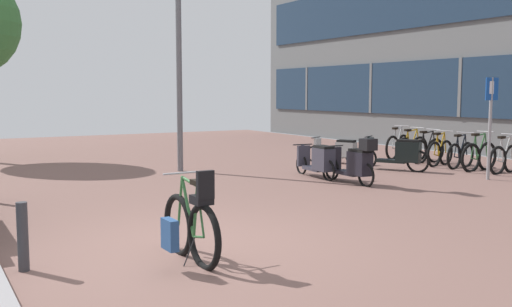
{
  "coord_description": "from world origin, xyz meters",
  "views": [
    {
      "loc": [
        -2.98,
        -6.76,
        1.96
      ],
      "look_at": [
        1.85,
        1.57,
        0.95
      ],
      "focal_mm": 41.03,
      "sensor_mm": 36.0,
      "label": 1
    }
  ],
  "objects_px": {
    "bicycle_rack_05": "(412,148)",
    "scooter_mid": "(355,163)",
    "scooter_far": "(339,150)",
    "bicycle_rack_00": "(505,159)",
    "scooter_extra": "(399,154)",
    "bicycle_rack_03": "(440,153)",
    "lamp_post": "(179,28)",
    "bicycle_foreground": "(190,227)",
    "parking_sign": "(490,116)",
    "bicycle_rack_04": "(427,151)",
    "bicycle_rack_01": "(479,156)",
    "scooter_near": "(319,161)",
    "bicycle_rack_02": "(461,155)",
    "bicycle_rack_06": "(398,146)",
    "bollard_near": "(23,237)"
  },
  "relations": [
    {
      "from": "bicycle_rack_01",
      "to": "bicycle_rack_04",
      "type": "bearing_deg",
      "value": 86.04
    },
    {
      "from": "bicycle_rack_01",
      "to": "scooter_extra",
      "type": "bearing_deg",
      "value": 149.96
    },
    {
      "from": "bicycle_rack_04",
      "to": "scooter_extra",
      "type": "relative_size",
      "value": 0.81
    },
    {
      "from": "bicycle_foreground",
      "to": "bicycle_rack_04",
      "type": "bearing_deg",
      "value": 29.86
    },
    {
      "from": "bicycle_rack_03",
      "to": "bicycle_rack_00",
      "type": "bearing_deg",
      "value": -83.35
    },
    {
      "from": "bicycle_rack_04",
      "to": "lamp_post",
      "type": "distance_m",
      "value": 7.61
    },
    {
      "from": "scooter_mid",
      "to": "bicycle_rack_01",
      "type": "bearing_deg",
      "value": 1.78
    },
    {
      "from": "bicycle_rack_00",
      "to": "lamp_post",
      "type": "distance_m",
      "value": 8.57
    },
    {
      "from": "bicycle_rack_05",
      "to": "scooter_extra",
      "type": "height_order",
      "value": "bicycle_rack_05"
    },
    {
      "from": "scooter_far",
      "to": "bollard_near",
      "type": "xyz_separation_m",
      "value": [
        -9.11,
        -6.06,
        0.02
      ]
    },
    {
      "from": "bicycle_foreground",
      "to": "parking_sign",
      "type": "relative_size",
      "value": 0.64
    },
    {
      "from": "bicycle_foreground",
      "to": "bicycle_rack_03",
      "type": "xyz_separation_m",
      "value": [
        9.45,
        4.91,
        -0.07
      ]
    },
    {
      "from": "scooter_far",
      "to": "bicycle_rack_00",
      "type": "bearing_deg",
      "value": -57.46
    },
    {
      "from": "bicycle_rack_01",
      "to": "parking_sign",
      "type": "distance_m",
      "value": 1.91
    },
    {
      "from": "bicycle_rack_06",
      "to": "parking_sign",
      "type": "bearing_deg",
      "value": -106.9
    },
    {
      "from": "bicycle_rack_02",
      "to": "bicycle_rack_01",
      "type": "bearing_deg",
      "value": -93.75
    },
    {
      "from": "bicycle_rack_00",
      "to": "scooter_extra",
      "type": "distance_m",
      "value": 2.52
    },
    {
      "from": "bicycle_rack_06",
      "to": "bicycle_foreground",
      "type": "bearing_deg",
      "value": -145.1
    },
    {
      "from": "bicycle_rack_06",
      "to": "scooter_mid",
      "type": "distance_m",
      "value": 5.35
    },
    {
      "from": "bicycle_rack_00",
      "to": "scooter_near",
      "type": "bearing_deg",
      "value": 160.66
    },
    {
      "from": "bicycle_rack_05",
      "to": "scooter_mid",
      "type": "bearing_deg",
      "value": -148.63
    },
    {
      "from": "parking_sign",
      "to": "bicycle_rack_06",
      "type": "bearing_deg",
      "value": 73.1
    },
    {
      "from": "bicycle_foreground",
      "to": "bicycle_rack_02",
      "type": "height_order",
      "value": "bicycle_foreground"
    },
    {
      "from": "lamp_post",
      "to": "bicycle_rack_02",
      "type": "bearing_deg",
      "value": -24.98
    },
    {
      "from": "bicycle_rack_02",
      "to": "bicycle_rack_00",
      "type": "bearing_deg",
      "value": -83.93
    },
    {
      "from": "scooter_mid",
      "to": "bicycle_rack_00",
      "type": "bearing_deg",
      "value": -6.5
    },
    {
      "from": "scooter_extra",
      "to": "lamp_post",
      "type": "xyz_separation_m",
      "value": [
        -4.78,
        2.66,
        3.1
      ]
    },
    {
      "from": "scooter_mid",
      "to": "bicycle_rack_04",
      "type": "bearing_deg",
      "value": 24.98
    },
    {
      "from": "bicycle_rack_04",
      "to": "bicycle_rack_00",
      "type": "bearing_deg",
      "value": -88.99
    },
    {
      "from": "bicycle_rack_02",
      "to": "bicycle_rack_03",
      "type": "bearing_deg",
      "value": 97.82
    },
    {
      "from": "bicycle_rack_01",
      "to": "scooter_extra",
      "type": "relative_size",
      "value": 0.83
    },
    {
      "from": "bicycle_rack_00",
      "to": "scooter_near",
      "type": "distance_m",
      "value": 4.71
    },
    {
      "from": "scooter_far",
      "to": "bicycle_rack_05",
      "type": "bearing_deg",
      "value": -12.64
    },
    {
      "from": "bicycle_foreground",
      "to": "bicycle_rack_03",
      "type": "bearing_deg",
      "value": 27.45
    },
    {
      "from": "bicycle_rack_02",
      "to": "parking_sign",
      "type": "height_order",
      "value": "parking_sign"
    },
    {
      "from": "bicycle_rack_04",
      "to": "lamp_post",
      "type": "bearing_deg",
      "value": 164.61
    },
    {
      "from": "bicycle_rack_02",
      "to": "bicycle_rack_06",
      "type": "xyz_separation_m",
      "value": [
        0.14,
        2.46,
        0.02
      ]
    },
    {
      "from": "bicycle_rack_01",
      "to": "scooter_mid",
      "type": "distance_m",
      "value": 4.11
    },
    {
      "from": "scooter_extra",
      "to": "bicycle_rack_03",
      "type": "bearing_deg",
      "value": 7.23
    },
    {
      "from": "bicycle_rack_00",
      "to": "bicycle_rack_01",
      "type": "height_order",
      "value": "bicycle_rack_01"
    },
    {
      "from": "bicycle_rack_00",
      "to": "scooter_mid",
      "type": "distance_m",
      "value": 4.3
    },
    {
      "from": "bollard_near",
      "to": "bicycle_rack_06",
      "type": "bearing_deg",
      "value": 28.41
    },
    {
      "from": "bicycle_rack_03",
      "to": "lamp_post",
      "type": "relative_size",
      "value": 0.2
    },
    {
      "from": "bicycle_rack_01",
      "to": "scooter_near",
      "type": "distance_m",
      "value": 4.38
    },
    {
      "from": "scooter_near",
      "to": "scooter_mid",
      "type": "xyz_separation_m",
      "value": [
        0.17,
        -1.07,
        0.06
      ]
    },
    {
      "from": "parking_sign",
      "to": "bicycle_rack_02",
      "type": "bearing_deg",
      "value": 57.14
    },
    {
      "from": "bicycle_foreground",
      "to": "lamp_post",
      "type": "height_order",
      "value": "lamp_post"
    },
    {
      "from": "bicycle_rack_03",
      "to": "scooter_near",
      "type": "xyz_separation_m",
      "value": [
        -4.23,
        -0.28,
        0.06
      ]
    },
    {
      "from": "bicycle_rack_06",
      "to": "scooter_mid",
      "type": "height_order",
      "value": "scooter_mid"
    },
    {
      "from": "bicycle_rack_03",
      "to": "lamp_post",
      "type": "bearing_deg",
      "value": 159.33
    }
  ]
}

